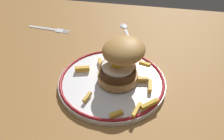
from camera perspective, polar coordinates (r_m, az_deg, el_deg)
name	(u,v)px	position (r cm, az deg, el deg)	size (l,w,h in cm)	color
ground_plane	(110,86)	(66.33, -0.34, -3.57)	(118.08, 89.29, 4.00)	olive
dinner_plate	(112,82)	(63.23, 0.00, -2.65)	(26.24, 26.24, 1.60)	silver
burger	(121,61)	(59.89, 1.99, 2.08)	(14.32, 14.31, 10.67)	#B27D43
fries_pile	(123,82)	(61.07, 2.53, -2.74)	(21.49, 24.55, 2.60)	gold
fork	(50,29)	(88.02, -13.54, 8.83)	(14.47, 2.69, 0.36)	silver
spoon	(125,28)	(86.19, 2.82, 9.37)	(6.41, 13.01, 0.90)	silver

